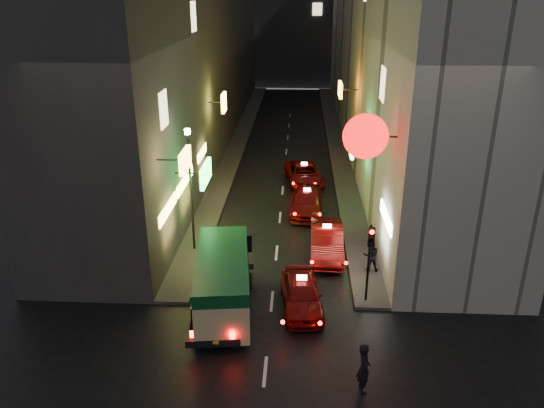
% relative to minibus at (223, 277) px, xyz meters
% --- Properties ---
extents(building_left, '(7.61, 52.00, 18.00)m').
position_rel_minibus_xyz_m(building_left, '(-6.05, 26.28, 7.41)').
color(building_left, '#393634').
rests_on(building_left, ground).
extents(building_right, '(8.21, 52.00, 18.00)m').
position_rel_minibus_xyz_m(building_right, '(9.95, 26.28, 7.41)').
color(building_right, '#B0ADA2').
rests_on(building_right, ground).
extents(building_far, '(30.00, 10.00, 22.00)m').
position_rel_minibus_xyz_m(building_far, '(1.95, 58.29, 9.41)').
color(building_far, '#303135').
rests_on(building_far, ground).
extents(sidewalk_left, '(1.50, 52.00, 0.15)m').
position_rel_minibus_xyz_m(sidewalk_left, '(-2.30, 26.29, -1.52)').
color(sidewalk_left, '#43403E').
rests_on(sidewalk_left, ground).
extents(sidewalk_right, '(1.50, 52.00, 0.15)m').
position_rel_minibus_xyz_m(sidewalk_right, '(6.20, 26.29, -1.52)').
color(sidewalk_right, '#43403E').
rests_on(sidewalk_right, ground).
extents(minibus, '(2.73, 6.07, 2.52)m').
position_rel_minibus_xyz_m(minibus, '(0.00, 0.00, 0.00)').
color(minibus, beige).
rests_on(minibus, ground).
extents(taxi_near, '(2.55, 5.16, 1.75)m').
position_rel_minibus_xyz_m(taxi_near, '(3.20, 0.37, -0.80)').
color(taxi_near, '#670908').
rests_on(taxi_near, ground).
extents(taxi_second, '(2.33, 5.51, 1.91)m').
position_rel_minibus_xyz_m(taxi_second, '(4.45, 5.22, -0.72)').
color(taxi_second, '#670908').
rests_on(taxi_second, ground).
extents(taxi_third, '(2.28, 5.02, 1.73)m').
position_rel_minibus_xyz_m(taxi_third, '(3.51, 10.72, -0.81)').
color(taxi_third, '#670908').
rests_on(taxi_third, ground).
extents(taxi_far, '(2.84, 5.22, 1.75)m').
position_rel_minibus_xyz_m(taxi_far, '(3.37, 15.70, -0.80)').
color(taxi_far, '#670908').
rests_on(taxi_far, ground).
extents(pedestrian_crossing, '(0.54, 0.74, 2.08)m').
position_rel_minibus_xyz_m(pedestrian_crossing, '(5.25, -4.46, -0.55)').
color(pedestrian_crossing, black).
rests_on(pedestrian_crossing, ground).
extents(pedestrian_sidewalk, '(0.67, 0.43, 1.74)m').
position_rel_minibus_xyz_m(pedestrian_sidewalk, '(6.44, 3.49, -0.57)').
color(pedestrian_sidewalk, black).
rests_on(pedestrian_sidewalk, sidewalk_right).
extents(traffic_light, '(0.26, 0.43, 3.50)m').
position_rel_minibus_xyz_m(traffic_light, '(5.95, 0.76, 1.10)').
color(traffic_light, black).
rests_on(traffic_light, sidewalk_right).
extents(lamp_post, '(0.28, 0.28, 6.22)m').
position_rel_minibus_xyz_m(lamp_post, '(-2.25, 5.29, 2.13)').
color(lamp_post, black).
rests_on(lamp_post, sidewalk_left).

